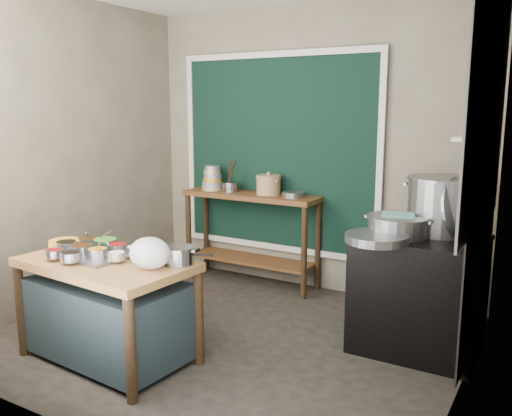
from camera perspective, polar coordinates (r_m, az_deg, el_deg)
The scene contains 30 objects.
floor at distance 4.47m, azimuth -2.97°, elevation -13.55°, with size 3.50×3.00×0.02m, color #2E2923.
back_wall at distance 5.42m, azimuth 5.73°, elevation 6.12°, with size 3.50×0.02×2.80m, color gray.
left_wall at distance 5.28m, azimuth -19.38°, elevation 5.45°, with size 0.02×3.00×2.80m, color gray.
right_wall at distance 3.46m, azimuth 21.95°, elevation 2.85°, with size 0.02×3.00×2.80m, color gray.
curtain_panel at distance 5.55m, azimuth 2.24°, elevation 5.75°, with size 2.10×0.02×1.90m, color black.
curtain_frame at distance 5.54m, azimuth 2.19°, elevation 5.74°, with size 2.22×0.03×2.02m, color beige, non-canonical shape.
tile_panel at distance 3.99m, azimuth 23.26°, elevation 10.18°, with size 0.02×1.70×1.70m, color #B2B2AA.
soot_patch at distance 4.24m, azimuth 22.37°, elevation -5.55°, with size 0.01×1.30×1.30m, color black.
wall_shelf at distance 4.30m, azimuth 22.15°, elevation 6.90°, with size 0.22×0.70×0.03m, color beige.
prep_table at distance 4.12m, azimuth -15.31°, elevation -10.35°, with size 1.25×0.72×0.75m, color brown.
back_counter at distance 5.62m, azimuth -0.54°, elevation -3.22°, with size 1.45×0.40×0.95m, color #563718.
stove_block at distance 4.29m, azimuth 16.70°, elevation -8.84°, with size 0.90×0.68×0.85m, color black.
stove_top at distance 4.17m, azimuth 17.02°, elevation -3.12°, with size 0.92×0.69×0.03m, color black.
condiment_tray at distance 4.11m, azimuth -16.74°, elevation -4.79°, with size 0.52×0.37×0.02m, color gray.
condiment_bowls at distance 4.12m, azimuth -16.86°, elevation -4.11°, with size 0.67×0.52×0.07m.
yellow_basin at distance 4.31m, azimuth -19.45°, elevation -3.77°, with size 0.23×0.23×0.09m, color gold.
saucepan at distance 3.78m, azimuth -8.13°, elevation -4.98°, with size 0.23×0.23×0.13m, color gray, non-canonical shape.
plastic_bag_a at distance 3.70m, azimuth -11.13°, elevation -4.69°, with size 0.29×0.25×0.22m, color white.
plastic_bag_b at distance 3.72m, azimuth -10.85°, elevation -4.95°, with size 0.23×0.20×0.17m, color white.
bowl_stack at distance 5.76m, azimuth -4.63°, elevation 3.03°, with size 0.23×0.23×0.26m.
utensil_cup at distance 5.62m, azimuth -2.68°, elevation 2.23°, with size 0.17×0.17×0.10m, color gray.
ceramic_crock at distance 5.45m, azimuth 1.32°, elevation 2.36°, with size 0.26×0.26×0.18m, color #9A7854, non-canonical shape.
wide_bowl at distance 5.28m, azimuth 3.91°, elevation 1.41°, with size 0.21×0.21×0.05m, color gray.
stock_pot at distance 4.30m, azimuth 19.01°, elevation 0.29°, with size 0.54×0.54×0.43m, color gray, non-canonical shape.
pot_lid at distance 4.17m, azimuth 20.44°, elevation 0.01°, with size 0.45×0.45×0.02m, color gray.
steamer at distance 4.13m, azimuth 14.67°, elevation -1.85°, with size 0.47×0.47×0.15m, color gray, non-canonical shape.
green_cloth at distance 4.11m, azimuth 14.73°, elevation -0.70°, with size 0.23×0.18×0.02m, color #609C8F.
shallow_pan at distance 3.91m, azimuth 12.58°, elevation -3.13°, with size 0.45×0.45×0.06m, color gray.
shelf_bowl_stack at distance 4.24m, azimuth 22.10°, elevation 7.81°, with size 0.15×0.15×0.12m.
shelf_bowl_green at distance 4.50m, azimuth 22.56°, elevation 7.47°, with size 0.12×0.12×0.04m, color gray.
Camera 1 is at (2.25, -3.40, 1.82)m, focal length 38.00 mm.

